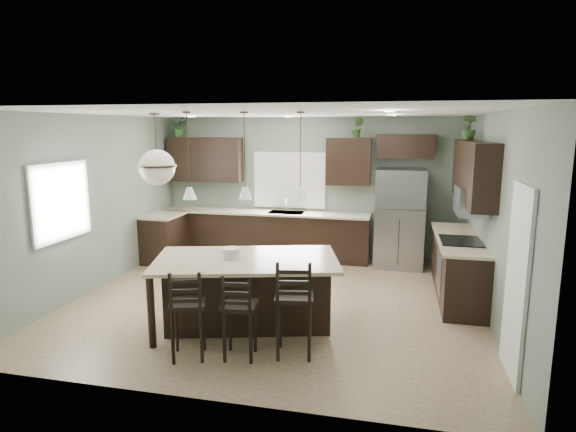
# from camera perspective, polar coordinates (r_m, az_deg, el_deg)

# --- Properties ---
(ground) EXTENTS (6.00, 6.00, 0.00)m
(ground) POSITION_cam_1_polar(r_m,az_deg,el_deg) (7.41, -1.46, -10.07)
(ground) COLOR #9E8466
(ground) RESTS_ON ground
(pantry_door) EXTENTS (0.04, 0.82, 2.04)m
(pantry_door) POSITION_cam_1_polar(r_m,az_deg,el_deg) (5.55, 25.48, -7.11)
(pantry_door) COLOR white
(pantry_door) RESTS_ON ground
(window_back) EXTENTS (1.35, 0.02, 1.00)m
(window_back) POSITION_cam_1_polar(r_m,az_deg,el_deg) (9.75, 0.19, 4.28)
(window_back) COLOR white
(window_back) RESTS_ON room_shell
(window_left) EXTENTS (0.02, 1.10, 1.00)m
(window_left) POSITION_cam_1_polar(r_m,az_deg,el_deg) (7.64, -25.39, 1.56)
(window_left) COLOR white
(window_left) RESTS_ON room_shell
(left_return_cabs) EXTENTS (0.60, 0.90, 0.90)m
(left_return_cabs) POSITION_cam_1_polar(r_m,az_deg,el_deg) (9.75, -14.50, -2.61)
(left_return_cabs) COLOR black
(left_return_cabs) RESTS_ON ground
(left_return_countertop) EXTENTS (0.66, 0.96, 0.04)m
(left_return_countertop) POSITION_cam_1_polar(r_m,az_deg,el_deg) (9.65, -14.53, 0.10)
(left_return_countertop) COLOR beige
(left_return_countertop) RESTS_ON left_return_cabs
(back_lower_cabs) EXTENTS (4.20, 0.60, 0.90)m
(back_lower_cabs) POSITION_cam_1_polar(r_m,az_deg,el_deg) (9.77, -2.76, -2.26)
(back_lower_cabs) COLOR black
(back_lower_cabs) RESTS_ON ground
(back_countertop) EXTENTS (4.20, 0.66, 0.04)m
(back_countertop) POSITION_cam_1_polar(r_m,az_deg,el_deg) (9.65, -2.82, 0.43)
(back_countertop) COLOR beige
(back_countertop) RESTS_ON back_lower_cabs
(sink_inset) EXTENTS (0.70, 0.45, 0.01)m
(sink_inset) POSITION_cam_1_polar(r_m,az_deg,el_deg) (9.54, -0.21, 0.42)
(sink_inset) COLOR gray
(sink_inset) RESTS_ON back_countertop
(faucet) EXTENTS (0.02, 0.02, 0.28)m
(faucet) POSITION_cam_1_polar(r_m,az_deg,el_deg) (9.49, -0.26, 1.25)
(faucet) COLOR silver
(faucet) RESTS_ON back_countertop
(back_upper_left) EXTENTS (1.55, 0.34, 0.90)m
(back_upper_left) POSITION_cam_1_polar(r_m,az_deg,el_deg) (10.10, -9.81, 6.62)
(back_upper_left) COLOR black
(back_upper_left) RESTS_ON room_shell
(back_upper_right) EXTENTS (0.85, 0.34, 0.90)m
(back_upper_right) POSITION_cam_1_polar(r_m,az_deg,el_deg) (9.37, 7.20, 6.41)
(back_upper_right) COLOR black
(back_upper_right) RESTS_ON room_shell
(fridge_header) EXTENTS (1.05, 0.34, 0.45)m
(fridge_header) POSITION_cam_1_polar(r_m,az_deg,el_deg) (9.31, 13.75, 8.02)
(fridge_header) COLOR black
(fridge_header) RESTS_ON room_shell
(right_lower_cabs) EXTENTS (0.60, 2.35, 0.90)m
(right_lower_cabs) POSITION_cam_1_polar(r_m,az_deg,el_deg) (7.95, 19.49, -5.83)
(right_lower_cabs) COLOR black
(right_lower_cabs) RESTS_ON ground
(right_countertop) EXTENTS (0.66, 2.35, 0.04)m
(right_countertop) POSITION_cam_1_polar(r_m,az_deg,el_deg) (7.84, 19.55, -2.52)
(right_countertop) COLOR beige
(right_countertop) RESTS_ON right_lower_cabs
(cooktop) EXTENTS (0.58, 0.75, 0.02)m
(cooktop) POSITION_cam_1_polar(r_m,az_deg,el_deg) (7.57, 19.80, -2.79)
(cooktop) COLOR black
(cooktop) RESTS_ON right_countertop
(wall_oven_front) EXTENTS (0.01, 0.72, 0.60)m
(wall_oven_front) POSITION_cam_1_polar(r_m,az_deg,el_deg) (7.66, 17.44, -6.33)
(wall_oven_front) COLOR gray
(wall_oven_front) RESTS_ON right_lower_cabs
(right_upper_cabs) EXTENTS (0.34, 2.35, 0.90)m
(right_upper_cabs) POSITION_cam_1_polar(r_m,az_deg,el_deg) (7.70, 21.13, 4.93)
(right_upper_cabs) COLOR black
(right_upper_cabs) RESTS_ON room_shell
(microwave) EXTENTS (0.40, 0.75, 0.40)m
(microwave) POSITION_cam_1_polar(r_m,az_deg,el_deg) (7.47, 20.84, 1.70)
(microwave) COLOR gray
(microwave) RESTS_ON right_upper_cabs
(refrigerator) EXTENTS (0.90, 0.74, 1.85)m
(refrigerator) POSITION_cam_1_polar(r_m,az_deg,el_deg) (9.23, 13.07, -0.27)
(refrigerator) COLOR #93939B
(refrigerator) RESTS_ON ground
(kitchen_island) EXTENTS (2.62, 1.90, 0.92)m
(kitchen_island) POSITION_cam_1_polar(r_m,az_deg,el_deg) (6.42, -4.90, -9.00)
(kitchen_island) COLOR black
(kitchen_island) RESTS_ON ground
(serving_dish) EXTENTS (0.24, 0.24, 0.14)m
(serving_dish) POSITION_cam_1_polar(r_m,az_deg,el_deg) (6.28, -6.80, -4.41)
(serving_dish) COLOR silver
(serving_dish) RESTS_ON kitchen_island
(bar_stool_left) EXTENTS (0.50, 0.50, 1.06)m
(bar_stool_left) POSITION_cam_1_polar(r_m,az_deg,el_deg) (5.65, -11.78, -11.23)
(bar_stool_left) COLOR black
(bar_stool_left) RESTS_ON ground
(bar_stool_center) EXTENTS (0.42, 0.42, 1.02)m
(bar_stool_center) POSITION_cam_1_polar(r_m,az_deg,el_deg) (5.57, -5.75, -11.60)
(bar_stool_center) COLOR black
(bar_stool_center) RESTS_ON ground
(bar_stool_right) EXTENTS (0.50, 0.50, 1.16)m
(bar_stool_right) POSITION_cam_1_polar(r_m,az_deg,el_deg) (5.58, 0.75, -10.73)
(bar_stool_right) COLOR black
(bar_stool_right) RESTS_ON ground
(pendant_left) EXTENTS (0.17, 0.17, 1.10)m
(pendant_left) POSITION_cam_1_polar(r_m,az_deg,el_deg) (6.14, -11.75, 6.99)
(pendant_left) COLOR silver
(pendant_left) RESTS_ON room_shell
(pendant_center) EXTENTS (0.17, 0.17, 1.10)m
(pendant_center) POSITION_cam_1_polar(r_m,az_deg,el_deg) (6.07, -5.16, 7.13)
(pendant_center) COLOR white
(pendant_center) RESTS_ON room_shell
(pendant_right) EXTENTS (0.17, 0.17, 1.10)m
(pendant_right) POSITION_cam_1_polar(r_m,az_deg,el_deg) (6.08, 1.50, 7.17)
(pendant_right) COLOR white
(pendant_right) RESTS_ON room_shell
(chandelier) EXTENTS (0.54, 0.54, 1.00)m
(chandelier) POSITION_cam_1_polar(r_m,az_deg,el_deg) (6.96, -15.35, 7.64)
(chandelier) COLOR beige
(chandelier) RESTS_ON room_shell
(plant_back_left) EXTENTS (0.38, 0.33, 0.42)m
(plant_back_left) POSITION_cam_1_polar(r_m,az_deg,el_deg) (10.26, -12.69, 10.27)
(plant_back_left) COLOR #2B5826
(plant_back_left) RESTS_ON back_upper_left
(plant_back_right) EXTENTS (0.23, 0.19, 0.39)m
(plant_back_right) POSITION_cam_1_polar(r_m,az_deg,el_deg) (9.30, 8.27, 10.33)
(plant_back_right) COLOR #335525
(plant_back_right) RESTS_ON back_upper_right
(plant_right_wall) EXTENTS (0.25, 0.25, 0.39)m
(plant_right_wall) POSITION_cam_1_polar(r_m,az_deg,el_deg) (8.25, 20.65, 9.76)
(plant_right_wall) COLOR #2E4F22
(plant_right_wall) RESTS_ON right_upper_cabs
(room_shell) EXTENTS (6.00, 6.00, 6.00)m
(room_shell) POSITION_cam_1_polar(r_m,az_deg,el_deg) (7.00, -1.53, 3.07)
(room_shell) COLOR slate
(room_shell) RESTS_ON ground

